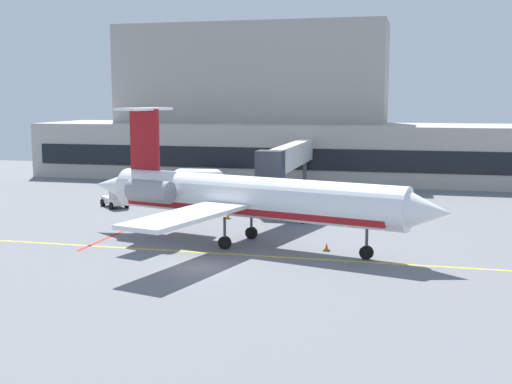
% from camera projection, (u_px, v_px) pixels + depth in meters
% --- Properties ---
extents(ground, '(120.00, 120.00, 0.11)m').
position_uv_depth(ground, '(198.00, 268.00, 41.15)').
color(ground, slate).
extents(terminal_building, '(78.01, 15.81, 20.38)m').
position_uv_depth(terminal_building, '(299.00, 121.00, 87.25)').
color(terminal_building, '#ADA89E').
rests_on(terminal_building, ground).
extents(jet_bridge_west, '(2.40, 20.89, 5.76)m').
position_uv_depth(jet_bridge_west, '(289.00, 157.00, 68.18)').
color(jet_bridge_west, silver).
rests_on(jet_bridge_west, ground).
extents(regional_jet, '(28.22, 23.33, 9.75)m').
position_uv_depth(regional_jet, '(246.00, 197.00, 47.05)').
color(regional_jet, white).
rests_on(regional_jet, ground).
extents(baggage_tug, '(3.97, 3.14, 1.98)m').
position_uv_depth(baggage_tug, '(294.00, 209.00, 57.08)').
color(baggage_tug, '#1E4CB2').
rests_on(baggage_tug, ground).
extents(pushback_tractor, '(3.46, 3.33, 1.87)m').
position_uv_depth(pushback_tractor, '(116.00, 199.00, 63.52)').
color(pushback_tractor, silver).
rests_on(pushback_tractor, ground).
extents(fuel_tank, '(6.18, 2.44, 2.37)m').
position_uv_depth(fuel_tank, '(198.00, 178.00, 76.35)').
color(fuel_tank, white).
rests_on(fuel_tank, ground).
extents(safety_cone_alpha, '(0.47, 0.47, 0.55)m').
position_uv_depth(safety_cone_alpha, '(327.00, 247.00, 45.57)').
color(safety_cone_alpha, orange).
rests_on(safety_cone_alpha, ground).
extents(safety_cone_bravo, '(0.47, 0.47, 0.55)m').
position_uv_depth(safety_cone_bravo, '(228.00, 216.00, 57.65)').
color(safety_cone_bravo, orange).
rests_on(safety_cone_bravo, ground).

